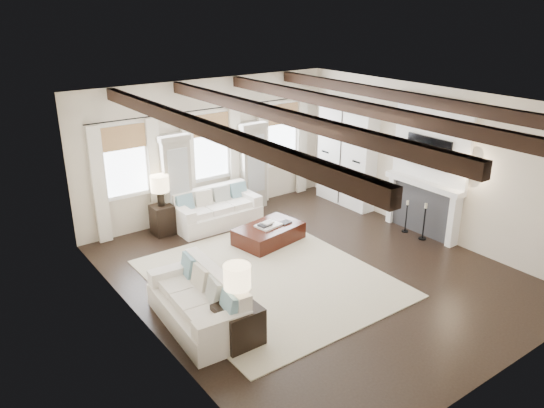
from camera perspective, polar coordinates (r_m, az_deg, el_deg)
ground at (r=10.14m, az=4.30°, el=-7.33°), size 7.50×7.50×0.00m
room_shell at (r=10.51m, az=4.56°, el=4.85°), size 6.54×7.54×3.22m
area_rug at (r=9.90m, az=-0.34°, el=-7.96°), size 3.73×4.35×0.02m
sofa_back at (r=12.14m, az=-6.08°, el=-0.71°), size 1.96×0.89×0.84m
sofa_left at (r=8.54m, az=-7.69°, el=-10.67°), size 1.05×2.08×0.87m
ottoman at (r=11.24m, az=-0.36°, el=-3.25°), size 1.53×1.10×0.37m
tray at (r=11.16m, az=-0.39°, el=-2.30°), size 0.56×0.46×0.04m
book_lower at (r=11.08m, az=-0.77°, el=-2.25°), size 0.29×0.24×0.04m
book_upper at (r=11.09m, az=-0.45°, el=-2.02°), size 0.25×0.21×0.03m
book_loose at (r=11.31m, az=1.44°, el=-2.00°), size 0.27×0.22×0.03m
side_table_front at (r=8.09m, az=-3.63°, el=-12.83°), size 0.61×0.61×0.61m
lamp_front at (r=7.69m, az=-3.76°, el=-8.06°), size 0.40×0.40×0.69m
side_table_back at (r=11.83m, az=-11.69°, el=-1.66°), size 0.44×0.44×0.66m
lamp_back at (r=11.56m, az=-11.98°, el=1.98°), size 0.40×0.40×0.68m
candlestick_near at (r=11.78m, az=16.02°, el=-2.12°), size 0.17×0.17×0.82m
candlestick_far at (r=12.06m, az=14.22°, el=-1.56°), size 0.15×0.15×0.73m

